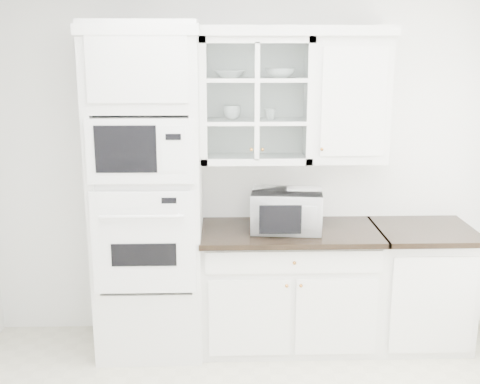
{
  "coord_description": "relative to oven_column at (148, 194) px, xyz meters",
  "views": [
    {
      "loc": [
        -0.21,
        -2.78,
        2.27
      ],
      "look_at": [
        -0.1,
        1.05,
        1.3
      ],
      "focal_mm": 45.0,
      "sensor_mm": 36.0,
      "label": 1
    }
  ],
  "objects": [
    {
      "name": "room_shell",
      "position": [
        0.75,
        -0.99,
        0.58
      ],
      "size": [
        4.0,
        3.5,
        2.7
      ],
      "color": "white",
      "rests_on": "ground"
    },
    {
      "name": "oven_column",
      "position": [
        0.0,
        0.0,
        0.0
      ],
      "size": [
        0.76,
        0.68,
        2.4
      ],
      "color": "silver",
      "rests_on": "ground"
    },
    {
      "name": "base_cabinet_run",
      "position": [
        1.03,
        0.03,
        -0.74
      ],
      "size": [
        1.32,
        0.67,
        0.92
      ],
      "color": "silver",
      "rests_on": "ground"
    },
    {
      "name": "extra_base_cabinet",
      "position": [
        2.03,
        0.03,
        -0.74
      ],
      "size": [
        0.72,
        0.67,
        0.92
      ],
      "color": "silver",
      "rests_on": "ground"
    },
    {
      "name": "upper_cabinet_glass",
      "position": [
        0.78,
        0.17,
        0.65
      ],
      "size": [
        0.8,
        0.33,
        0.9
      ],
      "color": "silver",
      "rests_on": "room_shell"
    },
    {
      "name": "upper_cabinet_solid",
      "position": [
        1.46,
        0.17,
        0.65
      ],
      "size": [
        0.55,
        0.33,
        0.9
      ],
      "primitive_type": "cube",
      "color": "silver",
      "rests_on": "room_shell"
    },
    {
      "name": "crown_molding",
      "position": [
        0.68,
        0.14,
        1.14
      ],
      "size": [
        2.14,
        0.38,
        0.07
      ],
      "primitive_type": "cube",
      "color": "white",
      "rests_on": "room_shell"
    },
    {
      "name": "countertop_microwave",
      "position": [
        1.0,
        0.01,
        -0.13
      ],
      "size": [
        0.55,
        0.48,
        0.29
      ],
      "primitive_type": "imported",
      "rotation": [
        0.0,
        0.0,
        3.03
      ],
      "color": "white",
      "rests_on": "base_cabinet_run"
    },
    {
      "name": "bowl_a",
      "position": [
        0.6,
        0.16,
        0.84
      ],
      "size": [
        0.27,
        0.27,
        0.05
      ],
      "primitive_type": "imported",
      "rotation": [
        0.0,
        0.0,
        -0.33
      ],
      "color": "white",
      "rests_on": "upper_cabinet_glass"
    },
    {
      "name": "bowl_b",
      "position": [
        0.95,
        0.18,
        0.84
      ],
      "size": [
        0.23,
        0.23,
        0.07
      ],
      "primitive_type": "imported",
      "rotation": [
        0.0,
        0.0,
        -0.11
      ],
      "color": "white",
      "rests_on": "upper_cabinet_glass"
    },
    {
      "name": "cup_a",
      "position": [
        0.61,
        0.19,
        0.56
      ],
      "size": [
        0.14,
        0.14,
        0.1
      ],
      "primitive_type": "imported",
      "rotation": [
        0.0,
        0.0,
        0.06
      ],
      "color": "white",
      "rests_on": "upper_cabinet_glass"
    },
    {
      "name": "cup_b",
      "position": [
        0.88,
        0.17,
        0.55
      ],
      "size": [
        0.1,
        0.1,
        0.08
      ],
      "primitive_type": "imported",
      "rotation": [
        0.0,
        0.0,
        -0.21
      ],
      "color": "white",
      "rests_on": "upper_cabinet_glass"
    }
  ]
}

